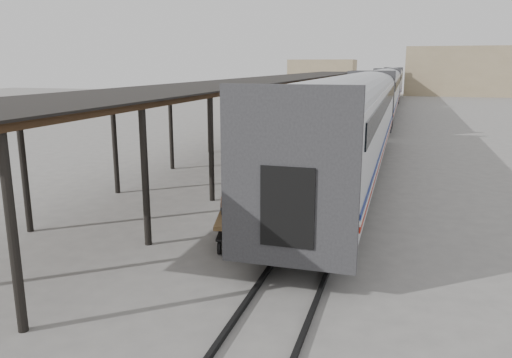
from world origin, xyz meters
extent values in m
plane|color=slate|center=(0.00, 0.00, 0.00)|extent=(160.00, 160.00, 0.00)
cube|color=silver|center=(3.20, 8.00, 2.60)|extent=(3.00, 24.00, 2.90)
cube|color=#28282B|center=(3.20, -3.90, 2.60)|extent=(3.04, 0.22, 3.50)
cube|color=black|center=(1.68, 8.00, 3.50)|extent=(0.04, 22.08, 0.65)
cube|color=black|center=(3.20, 8.00, 0.90)|extent=(2.55, 23.04, 0.50)
cube|color=silver|center=(3.20, 34.00, 2.60)|extent=(3.00, 24.00, 2.90)
cube|color=#28282B|center=(3.20, 22.10, 2.60)|extent=(3.04, 0.22, 3.50)
cube|color=black|center=(1.68, 34.00, 3.50)|extent=(0.04, 22.08, 0.65)
cube|color=black|center=(3.20, 34.00, 0.90)|extent=(2.55, 23.04, 0.50)
cube|color=silver|center=(3.20, 60.00, 2.60)|extent=(3.00, 24.00, 2.90)
cube|color=#28282B|center=(3.20, 48.10, 2.60)|extent=(3.04, 0.22, 3.50)
cube|color=black|center=(1.68, 60.00, 3.50)|extent=(0.04, 22.08, 0.65)
cube|color=black|center=(3.20, 60.00, 0.90)|extent=(2.55, 23.04, 0.50)
cube|color=black|center=(1.95, -0.50, 2.15)|extent=(0.50, 1.70, 2.00)
imported|color=white|center=(1.95, -0.50, 2.01)|extent=(0.72, 0.89, 1.72)
cube|color=#9A6442|center=(1.55, -0.65, 1.40)|extent=(0.57, 0.25, 0.42)
cube|color=#422B19|center=(-3.40, 24.00, 4.00)|extent=(4.60, 64.00, 0.18)
cube|color=black|center=(-3.40, 24.00, 4.12)|extent=(4.90, 64.30, 0.06)
cylinder|color=black|center=(-5.45, 24.00, 2.00)|extent=(0.20, 0.20, 4.00)
cylinder|color=black|center=(-5.45, 55.00, 2.00)|extent=(0.20, 0.20, 4.00)
cylinder|color=black|center=(-1.35, -7.00, 2.00)|extent=(0.20, 0.20, 4.00)
cylinder|color=black|center=(-1.35, 24.00, 2.00)|extent=(0.20, 0.20, 4.00)
cylinder|color=black|center=(-1.35, 55.00, 2.00)|extent=(0.20, 0.20, 4.00)
cube|color=black|center=(2.48, 34.00, 0.06)|extent=(0.10, 150.00, 0.12)
cube|color=black|center=(3.92, 34.00, 0.06)|extent=(0.10, 150.00, 0.12)
cube|color=tan|center=(14.00, 78.00, 4.00)|extent=(18.00, 10.00, 8.00)
cube|color=tan|center=(-10.00, 82.00, 3.00)|extent=(12.00, 8.00, 6.00)
cube|color=brown|center=(1.14, -1.07, 0.80)|extent=(1.78, 2.63, 0.12)
cube|color=black|center=(1.14, -1.07, 0.45)|extent=(1.66, 2.51, 0.06)
cylinder|color=black|center=(0.88, -2.11, 0.20)|extent=(0.17, 0.41, 0.40)
cylinder|color=black|center=(1.85, -1.87, 0.20)|extent=(0.17, 0.41, 0.40)
cylinder|color=black|center=(0.43, -0.26, 0.20)|extent=(0.17, 0.41, 0.40)
cylinder|color=black|center=(1.40, -0.02, 0.20)|extent=(0.17, 0.41, 0.40)
cube|color=#323234|center=(0.74, -0.60, 0.98)|extent=(0.80, 0.66, 0.24)
cube|color=#9A6442|center=(1.21, -0.29, 0.95)|extent=(0.52, 0.37, 0.18)
cube|color=black|center=(0.86, -1.04, 0.97)|extent=(0.61, 0.48, 0.22)
cube|color=brown|center=(1.39, -0.92, 0.96)|extent=(0.65, 0.56, 0.20)
cube|color=#4A2A1D|center=(0.85, -0.64, 1.18)|extent=(0.62, 0.52, 0.19)
cube|color=#9A6442|center=(0.84, -1.08, 1.21)|extent=(0.63, 0.54, 0.21)
cube|color=#323234|center=(0.85, -0.66, 1.37)|extent=(0.56, 0.46, 0.17)
cube|color=black|center=(1.35, -0.91, 1.11)|extent=(0.41, 0.30, 0.15)
cube|color=maroon|center=(-2.24, 19.07, 0.54)|extent=(0.98, 1.52, 0.88)
cube|color=maroon|center=(-2.21, 19.46, 1.12)|extent=(0.87, 0.64, 0.34)
cylinder|color=black|center=(-2.67, 18.56, 0.18)|extent=(0.14, 0.36, 0.35)
cylinder|color=black|center=(-1.89, 18.51, 0.18)|extent=(0.14, 0.36, 0.35)
cylinder|color=black|center=(-2.59, 19.63, 0.18)|extent=(0.14, 0.36, 0.35)
cylinder|color=black|center=(-1.82, 19.58, 0.18)|extent=(0.14, 0.36, 0.35)
imported|color=navy|center=(1.20, -1.72, 1.76)|extent=(0.53, 0.72, 1.80)
imported|color=black|center=(-3.34, 12.41, 0.77)|extent=(0.97, 0.58, 1.54)
camera|label=1|loc=(5.51, -14.14, 5.06)|focal=35.00mm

